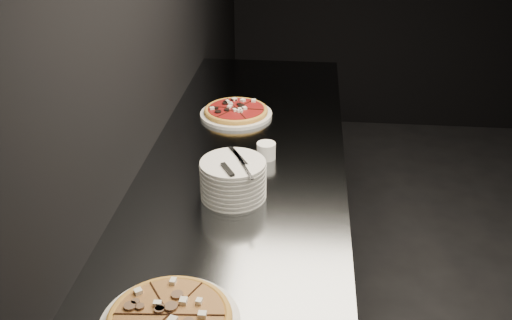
# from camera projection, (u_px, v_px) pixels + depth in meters

# --- Properties ---
(wall_left) EXTENTS (0.02, 5.00, 2.80)m
(wall_left) POSITION_uv_depth(u_px,v_px,m) (132.00, 33.00, 1.90)
(wall_left) COLOR black
(wall_left) RESTS_ON floor
(counter) EXTENTS (0.74, 2.44, 0.92)m
(counter) POSITION_uv_depth(u_px,v_px,m) (245.00, 264.00, 2.31)
(counter) COLOR slate
(counter) RESTS_ON floor
(pizza_mushroom) EXTENTS (0.34, 0.34, 0.04)m
(pizza_mushroom) POSITION_uv_depth(u_px,v_px,m) (170.00, 320.00, 1.36)
(pizza_mushroom) COLOR silver
(pizza_mushroom) RESTS_ON counter
(pizza_tomato) EXTENTS (0.31, 0.31, 0.04)m
(pizza_tomato) POSITION_uv_depth(u_px,v_px,m) (236.00, 112.00, 2.47)
(pizza_tomato) COLOR silver
(pizza_tomato) RESTS_ON counter
(plate_stack) EXTENTS (0.21, 0.21, 0.13)m
(plate_stack) POSITION_uv_depth(u_px,v_px,m) (233.00, 179.00, 1.86)
(plate_stack) COLOR silver
(plate_stack) RESTS_ON counter
(cutlery) EXTENTS (0.09, 0.22, 0.01)m
(cutlery) POSITION_uv_depth(u_px,v_px,m) (235.00, 164.00, 1.82)
(cutlery) COLOR #B0B2B7
(cutlery) RESTS_ON plate_stack
(ramekin) EXTENTS (0.07, 0.07, 0.06)m
(ramekin) POSITION_uv_depth(u_px,v_px,m) (266.00, 150.00, 2.12)
(ramekin) COLOR white
(ramekin) RESTS_ON counter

